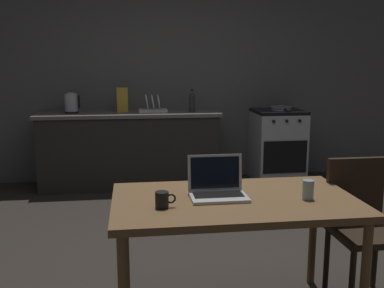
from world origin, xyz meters
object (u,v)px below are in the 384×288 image
(frying_pan, at_px, (281,108))
(coffee_mug, at_px, (162,200))
(electric_kettle, at_px, (71,103))
(dish_rack, at_px, (153,108))
(cereal_box, at_px, (122,100))
(laptop, at_px, (217,189))
(bottle, at_px, (192,101))
(dining_table, at_px, (234,210))
(drinking_glass, at_px, (308,190))
(chair, at_px, (361,220))
(stove_oven, at_px, (277,145))

(frying_pan, distance_m, coffee_mug, 3.51)
(electric_kettle, bearing_deg, dish_rack, 0.00)
(cereal_box, distance_m, dish_rack, 0.37)
(laptop, distance_m, bottle, 2.91)
(electric_kettle, distance_m, frying_pan, 2.56)
(electric_kettle, relative_size, frying_pan, 0.56)
(bottle, bearing_deg, electric_kettle, 177.99)
(dining_table, relative_size, cereal_box, 4.72)
(laptop, bearing_deg, bottle, 74.28)
(coffee_mug, bearing_deg, drinking_glass, 2.52)
(dining_table, height_order, coffee_mug, coffee_mug)
(chair, relative_size, coffee_mug, 8.09)
(stove_oven, height_order, electric_kettle, electric_kettle)
(bottle, height_order, coffee_mug, bottle)
(dining_table, distance_m, electric_kettle, 3.26)
(frying_pan, bearing_deg, dining_table, -113.51)
(bottle, bearing_deg, coffee_mug, -100.65)
(drinking_glass, bearing_deg, bottle, 94.71)
(cereal_box, bearing_deg, drinking_glass, -70.73)
(frying_pan, distance_m, drinking_glass, 3.16)
(dining_table, bearing_deg, stove_oven, 67.12)
(stove_oven, relative_size, laptop, 2.82)
(dish_rack, bearing_deg, cereal_box, 176.82)
(chair, height_order, coffee_mug, chair)
(frying_pan, bearing_deg, cereal_box, 178.60)
(stove_oven, distance_m, chair, 2.88)
(frying_pan, bearing_deg, stove_oven, 137.73)
(bottle, relative_size, dish_rack, 0.80)
(stove_oven, bearing_deg, laptop, -114.66)
(dining_table, height_order, chair, chair)
(electric_kettle, height_order, coffee_mug, electric_kettle)
(coffee_mug, distance_m, dish_rack, 3.10)
(laptop, height_order, drinking_glass, laptop)
(laptop, relative_size, drinking_glass, 2.91)
(dish_rack, bearing_deg, dining_table, -83.99)
(chair, distance_m, coffee_mug, 1.32)
(dining_table, bearing_deg, electric_kettle, 113.04)
(laptop, bearing_deg, stove_oven, 54.50)
(laptop, distance_m, dish_rack, 2.95)
(chair, bearing_deg, dish_rack, 111.67)
(laptop, xyz_separation_m, bottle, (0.25, 2.89, 0.24))
(stove_oven, height_order, laptop, laptop)
(dining_table, bearing_deg, cereal_box, 102.65)
(electric_kettle, relative_size, bottle, 0.90)
(electric_kettle, bearing_deg, drinking_glass, -61.35)
(bottle, distance_m, frying_pan, 1.13)
(drinking_glass, bearing_deg, dining_table, 169.18)
(laptop, distance_m, frying_pan, 3.22)
(electric_kettle, bearing_deg, chair, -53.44)
(stove_oven, bearing_deg, electric_kettle, 179.94)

